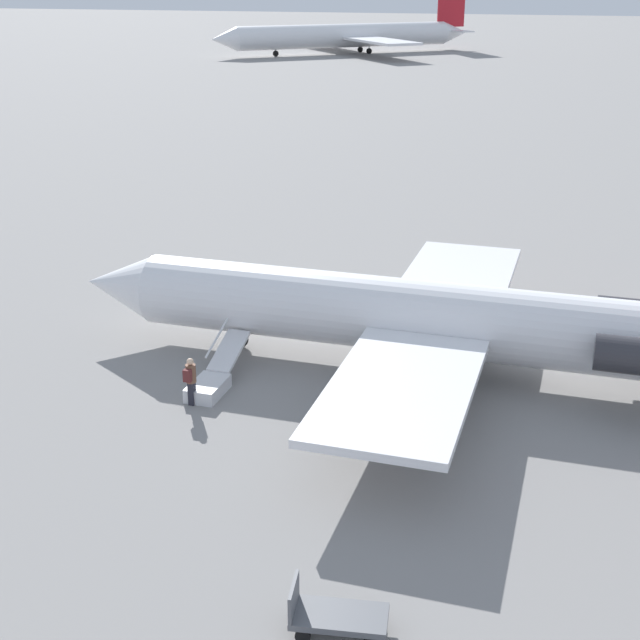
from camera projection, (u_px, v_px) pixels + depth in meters
name	position (u px, v px, depth m)	size (l,w,h in m)	color
ground_plane	(405.00, 368.00, 33.89)	(600.00, 600.00, 0.00)	gray
airplane_main	(431.00, 317.00, 32.84)	(27.43, 20.29, 7.25)	white
airplane_far_left	(349.00, 35.00, 161.24)	(42.80, 37.05, 10.75)	white
boarding_stairs	(212.00, 380.00, 31.98)	(1.14, 4.04, 1.77)	silver
passenger	(191.00, 378.00, 30.67)	(0.36, 0.54, 1.74)	#23232D
luggage_cart	(334.00, 615.00, 20.20)	(2.33, 1.38, 1.22)	#595B60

